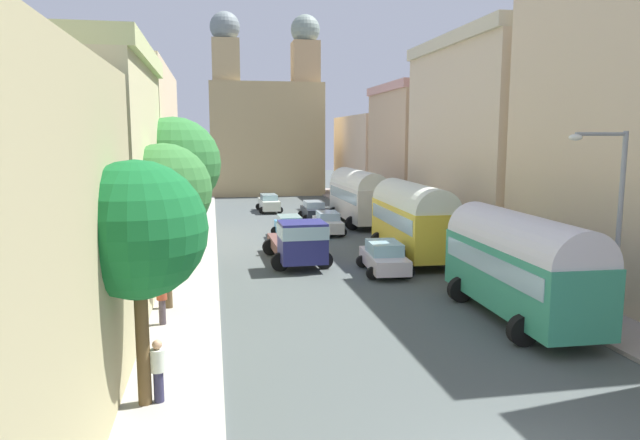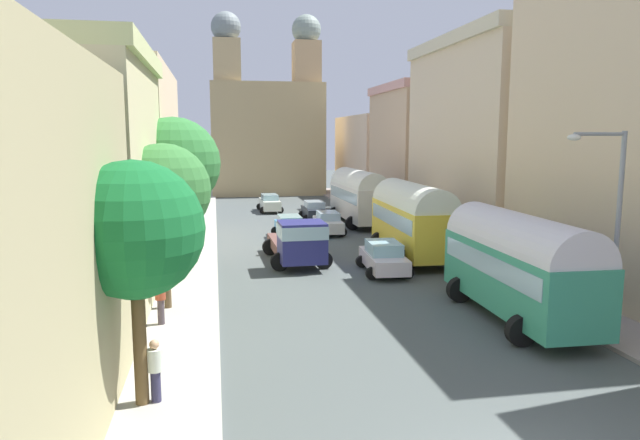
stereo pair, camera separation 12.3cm
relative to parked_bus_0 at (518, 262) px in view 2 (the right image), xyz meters
name	(u,v)px [view 2 (the right image)]	position (x,y,z in m)	size (l,w,h in m)	color
ground_plane	(311,239)	(-4.61, 17.65, -2.15)	(154.00, 154.00, 0.00)	#49504F
sidewalk_left	(197,242)	(-11.86, 17.65, -2.08)	(2.50, 70.00, 0.14)	#A7A398
sidewalk_right	(417,235)	(2.64, 17.65, -2.08)	(2.50, 70.00, 0.14)	gray
building_left_1	(86,179)	(-15.44, 4.52, 2.84)	(5.13, 9.94, 9.92)	beige
building_left_2	(136,159)	(-15.22, 17.15, 3.12)	(4.23, 14.72, 10.54)	beige
building_right_2	(484,138)	(6.52, 16.39, 4.36)	(5.77, 14.02, 12.93)	beige
building_right_3	(409,149)	(6.04, 29.48, 3.41)	(4.72, 10.67, 11.05)	tan
building_right_4	(371,157)	(6.44, 43.23, 2.27)	(5.09, 14.90, 8.84)	beige
distant_church	(267,131)	(-4.61, 48.52, 5.07)	(12.64, 7.96, 20.04)	tan
parked_bus_0	(518,262)	(0.00, 0.00, 0.00)	(3.37, 8.12, 3.90)	#349070
parked_bus_1	(412,217)	(-0.06, 11.10, 0.12)	(3.52, 8.59, 4.12)	yellow
parked_bus_2	(358,194)	(0.03, 23.64, 0.15)	(3.30, 9.05, 4.12)	silver
cargo_truck_0	(298,241)	(-6.47, 10.41, -0.87)	(3.21, 6.70, 2.44)	navy
car_0	(290,227)	(-5.91, 18.21, -1.38)	(2.18, 4.30, 1.51)	#4392CB
car_1	(270,203)	(-5.90, 32.13, -1.36)	(2.18, 4.36, 1.55)	silver
car_2	(384,257)	(-2.63, 7.90, -1.38)	(2.44, 4.28, 1.54)	silver
car_3	(328,223)	(-3.07, 19.67, -1.38)	(2.23, 4.26, 1.51)	silver
car_4	(314,210)	(-2.87, 26.38, -1.38)	(2.22, 3.99, 1.52)	#1E222A
pedestrian_0	(160,298)	(-12.59, 1.38, -1.08)	(0.45, 0.45, 1.86)	#443A41
pedestrian_1	(155,369)	(-12.18, -4.70, -1.17)	(0.38, 0.38, 1.72)	#2F2D4A
streetlamp_near	(611,218)	(1.61, -2.59, 1.92)	(2.03, 0.28, 6.78)	gray
roadside_tree_0	(135,231)	(-12.51, -4.74, 2.27)	(3.28, 3.28, 6.08)	brown
roadside_tree_1	(164,191)	(-12.51, 3.37, 2.47)	(3.49, 3.49, 6.37)	brown
roadside_tree_2	(174,164)	(-12.51, 9.43, 3.20)	(4.35, 4.35, 7.53)	#523833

